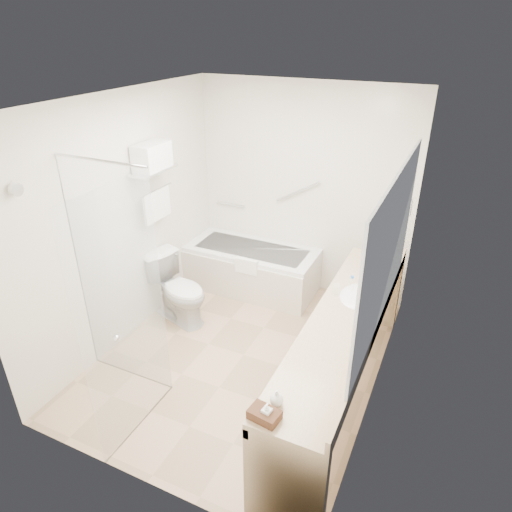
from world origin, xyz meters
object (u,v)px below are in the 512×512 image
at_px(water_bottle_left, 351,285).
at_px(vanity_counter, 343,339).
at_px(toilet, 178,290).
at_px(amenity_basket, 264,415).
at_px(bathtub, 252,268).

bearing_deg(water_bottle_left, vanity_counter, -81.33).
bearing_deg(toilet, vanity_counter, -84.64).
xyz_separation_m(toilet, water_bottle_left, (1.91, -0.01, 0.55)).
relative_size(vanity_counter, toilet, 3.53).
height_order(vanity_counter, toilet, vanity_counter).
bearing_deg(toilet, water_bottle_left, -72.27).
height_order(amenity_basket, water_bottle_left, water_bottle_left).
distance_m(vanity_counter, toilet, 2.04).
bearing_deg(bathtub, toilet, -115.36).
relative_size(bathtub, vanity_counter, 0.59).
distance_m(bathtub, toilet, 1.06).
relative_size(bathtub, water_bottle_left, 9.56).
xyz_separation_m(bathtub, toilet, (-0.45, -0.95, 0.10)).
bearing_deg(bathtub, vanity_counter, -42.35).
xyz_separation_m(vanity_counter, amenity_basket, (-0.17, -1.25, 0.24)).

